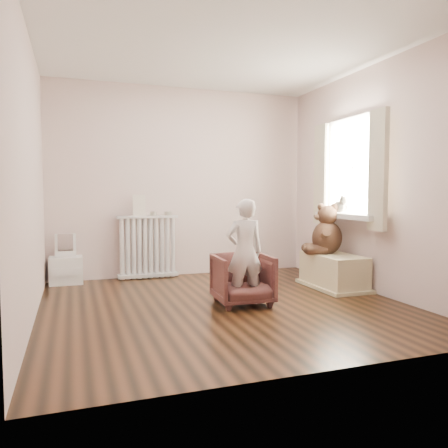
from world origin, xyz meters
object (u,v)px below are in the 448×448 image
object	(u,v)px
toy_bench	(333,271)
teddy_bear	(327,232)
child	(245,252)
plush_cat	(340,205)
armchair	(243,279)
toy_vanity	(66,262)
radiator	(148,249)

from	to	relation	value
toy_bench	teddy_bear	xyz separation A→B (m)	(-0.02, 0.12, 0.47)
teddy_bear	child	bearing A→B (deg)	-135.33
plush_cat	toy_bench	bearing A→B (deg)	-149.43
armchair	plush_cat	xyz separation A→B (m)	(1.48, 0.48, 0.74)
armchair	teddy_bear	size ratio (longest dim) A/B	0.95
toy_vanity	radiator	bearing A→B (deg)	1.65
toy_vanity	child	distance (m)	2.47
radiator	plush_cat	bearing A→B (deg)	-29.62
radiator	child	world-z (taller)	child
radiator	toy_vanity	world-z (taller)	radiator
armchair	radiator	bearing A→B (deg)	114.55
toy_vanity	plush_cat	world-z (taller)	plush_cat
armchair	teddy_bear	distance (m)	1.46
toy_bench	teddy_bear	distance (m)	0.48
armchair	plush_cat	world-z (taller)	plush_cat
armchair	teddy_bear	world-z (taller)	teddy_bear
armchair	child	world-z (taller)	child
toy_vanity	plush_cat	bearing A→B (deg)	-20.55
armchair	child	xyz separation A→B (m)	(0.00, -0.05, 0.29)
plush_cat	armchair	bearing A→B (deg)	-167.29
radiator	armchair	distance (m)	1.86
toy_bench	plush_cat	size ratio (longest dim) A/B	3.38
teddy_bear	toy_vanity	bearing A→B (deg)	-179.38
radiator	toy_bench	world-z (taller)	radiator
armchair	toy_vanity	bearing A→B (deg)	138.34
plush_cat	radiator	bearing A→B (deg)	144.90
radiator	plush_cat	distance (m)	2.57
child	teddy_bear	world-z (taller)	child
armchair	child	distance (m)	0.30
radiator	child	xyz separation A→B (m)	(0.69, -1.77, 0.16)
radiator	toy_vanity	distance (m)	1.05
toy_vanity	child	bearing A→B (deg)	-45.06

